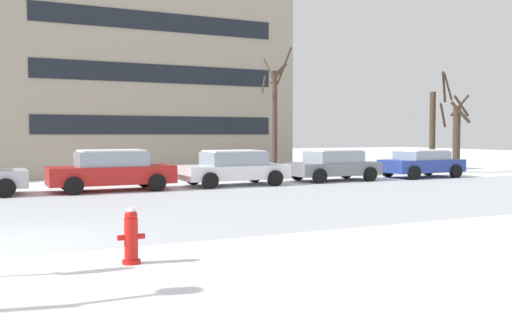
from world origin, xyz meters
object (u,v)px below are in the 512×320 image
Objects in this scene: fire_hydrant at (131,235)px; parked_car_red at (112,170)px; parked_car_gray at (334,165)px; parked_car_blue at (422,163)px; parked_car_white at (234,168)px.

fire_hydrant is 11.94m from parked_car_red.
parked_car_gray is 4.93m from parked_car_blue.
fire_hydrant is 0.21× the size of parked_car_white.
parked_car_blue is at bearing 35.63° from fire_hydrant.
parked_car_red is at bearing -178.87° from parked_car_white.
fire_hydrant is 16.79m from parked_car_gray.
parked_car_red is 9.86m from parked_car_gray.
parked_car_gray reaches higher than parked_car_blue.
fire_hydrant is 0.20× the size of parked_car_red.
parked_car_red is (1.83, 11.79, 0.31)m from fire_hydrant.
fire_hydrant is 13.68m from parked_car_white.
parked_car_blue is (14.78, 0.11, -0.08)m from parked_car_red.
parked_car_white is (6.76, 11.89, 0.27)m from fire_hydrant.
parked_car_red is 1.11× the size of parked_car_gray.
parked_car_white is at bearing 60.40° from fire_hydrant.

